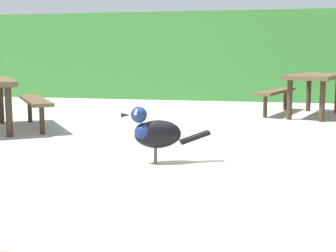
# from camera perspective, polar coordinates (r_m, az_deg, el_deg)

# --- Properties ---
(hedge_wall) EXTENTS (28.00, 2.26, 2.08)m
(hedge_wall) POSITION_cam_1_polar(r_m,az_deg,el_deg) (12.44, 11.16, 8.06)
(hedge_wall) COLOR #387A33
(hedge_wall) RESTS_ON ground
(picnic_table_foreground) EXTENTS (1.88, 1.91, 0.74)m
(picnic_table_foreground) POSITION_cam_1_polar(r_m,az_deg,el_deg) (1.70, 7.44, -9.85)
(picnic_table_foreground) COLOR #B2A893
(picnic_table_foreground) RESTS_ON ground
(bird_grackle) EXTENTS (0.27, 0.14, 0.18)m
(bird_grackle) POSITION_cam_1_polar(r_m,az_deg,el_deg) (1.53, -1.59, -0.71)
(bird_grackle) COLOR black
(bird_grackle) RESTS_ON picnic_table_foreground
(picnic_table_far_centre) EXTENTS (2.09, 2.11, 0.74)m
(picnic_table_far_centre) POSITION_cam_1_polar(r_m,az_deg,el_deg) (8.97, 16.96, 4.67)
(picnic_table_far_centre) COLOR brown
(picnic_table_far_centre) RESTS_ON ground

